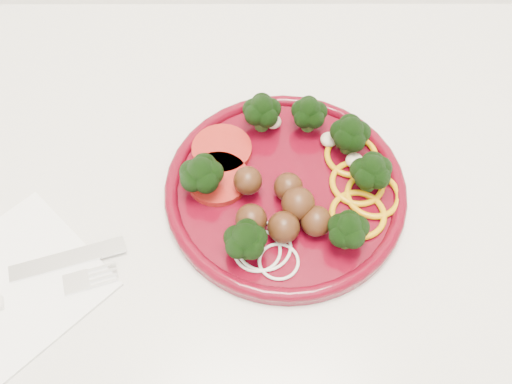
{
  "coord_description": "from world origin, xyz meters",
  "views": [
    {
      "loc": [
        0.01,
        1.39,
        1.4
      ],
      "look_at": [
        0.01,
        1.69,
        0.92
      ],
      "focal_mm": 40.0,
      "sensor_mm": 36.0,
      "label": 1
    }
  ],
  "objects": [
    {
      "name": "plate",
      "position": [
        0.04,
        1.7,
        0.92
      ],
      "size": [
        0.25,
        0.25,
        0.06
      ],
      "rotation": [
        0.0,
        0.0,
        -0.32
      ],
      "color": "#4D0411",
      "rests_on": "counter"
    },
    {
      "name": "napkin",
      "position": [
        -0.22,
        1.6,
        0.9
      ],
      "size": [
        0.21,
        0.21,
        0.0
      ],
      "primitive_type": "cube",
      "rotation": [
        0.0,
        0.0,
        0.79
      ],
      "color": "white",
      "rests_on": "counter"
    },
    {
      "name": "counter",
      "position": [
        0.0,
        1.7,
        0.45
      ],
      "size": [
        2.4,
        0.6,
        0.9
      ],
      "color": "beige",
      "rests_on": "ground"
    }
  ]
}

